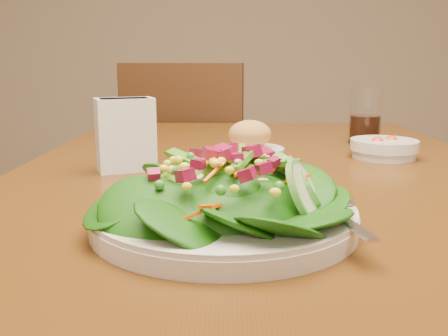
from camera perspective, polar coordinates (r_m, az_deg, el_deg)
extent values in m
cube|color=#442408|center=(0.88, 4.82, -1.79)|extent=(0.90, 1.40, 0.04)
cylinder|color=black|center=(1.63, -11.14, -9.09)|extent=(0.07, 0.07, 0.71)
cylinder|color=black|center=(1.66, 16.58, -8.96)|extent=(0.07, 0.07, 0.71)
cube|color=black|center=(1.89, -3.15, -3.18)|extent=(0.50, 0.50, 0.04)
cylinder|color=black|center=(2.10, 3.10, -8.19)|extent=(0.04, 0.04, 0.42)
cylinder|color=black|center=(2.17, -6.67, -7.51)|extent=(0.04, 0.04, 0.42)
cylinder|color=black|center=(1.76, 1.43, -12.32)|extent=(0.04, 0.04, 0.42)
cylinder|color=black|center=(1.85, -10.13, -11.25)|extent=(0.04, 0.04, 0.42)
cube|color=black|center=(1.64, -4.98, 3.61)|extent=(0.41, 0.10, 0.47)
cylinder|color=silver|center=(0.59, -0.02, -5.78)|extent=(0.31, 0.31, 0.02)
ellipsoid|color=#0A3407|center=(0.58, -0.02, -2.66)|extent=(0.21, 0.21, 0.05)
cube|color=silver|center=(0.57, 13.35, -5.26)|extent=(0.05, 0.18, 0.01)
cylinder|color=silver|center=(1.03, 2.96, 1.94)|extent=(0.14, 0.14, 0.01)
ellipsoid|color=tan|center=(1.03, 2.98, 3.91)|extent=(0.09, 0.09, 0.06)
cylinder|color=silver|center=(1.05, 17.81, 2.13)|extent=(0.13, 0.13, 0.04)
sphere|color=red|center=(1.06, 18.57, 2.81)|extent=(0.03, 0.03, 0.03)
sphere|color=red|center=(1.03, 17.12, 2.67)|extent=(0.03, 0.03, 0.03)
cylinder|color=silver|center=(1.22, 15.85, 5.78)|extent=(0.07, 0.07, 0.13)
cylinder|color=black|center=(1.22, 15.76, 4.27)|extent=(0.07, 0.07, 0.06)
cube|color=white|center=(0.89, -11.17, 3.74)|extent=(0.11, 0.09, 0.13)
cube|color=white|center=(0.89, -11.20, 4.37)|extent=(0.09, 0.07, 0.11)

